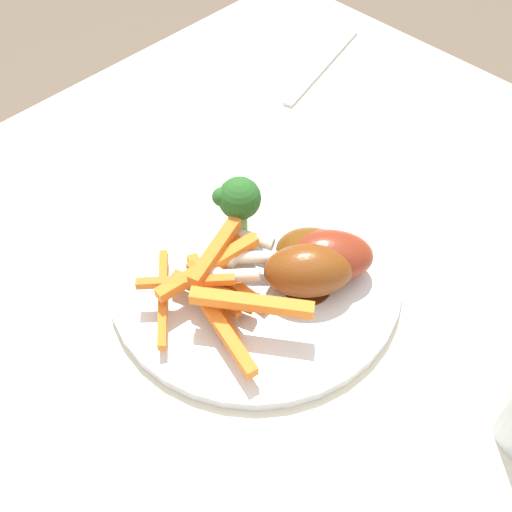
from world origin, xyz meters
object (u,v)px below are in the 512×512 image
object	(u,v)px
dining_table	(214,378)
chicken_drumstick_far	(303,271)
broccoli_floret_front	(237,199)
chicken_drumstick_extra	(312,255)
chicken_drumstick_near	(322,256)
fork	(323,65)
carrot_fries_pile	(217,288)
dinner_plate	(256,273)

from	to	relation	value
dining_table	chicken_drumstick_far	world-z (taller)	chicken_drumstick_far
dining_table	broccoli_floret_front	size ratio (longest dim) A/B	15.58
dining_table	chicken_drumstick_extra	distance (m)	0.18
dining_table	chicken_drumstick_near	xyz separation A→B (m)	(-0.10, 0.04, 0.15)
chicken_drumstick_extra	fork	distance (m)	0.34
carrot_fries_pile	chicken_drumstick_far	xyz separation A→B (m)	(-0.06, 0.04, 0.00)
broccoli_floret_front	chicken_drumstick_extra	world-z (taller)	broccoli_floret_front
dining_table	broccoli_floret_front	bearing A→B (deg)	-151.76
chicken_drumstick_near	chicken_drumstick_far	bearing A→B (deg)	-0.90
dinner_plate	chicken_drumstick_extra	size ratio (longest dim) A/B	2.05
dinner_plate	chicken_drumstick_near	distance (m)	0.07
dinner_plate	carrot_fries_pile	size ratio (longest dim) A/B	1.74
dining_table	dinner_plate	distance (m)	0.14
chicken_drumstick_extra	chicken_drumstick_far	bearing A→B (deg)	21.23
dinner_plate	chicken_drumstick_far	distance (m)	0.05
carrot_fries_pile	fork	xyz separation A→B (m)	(-0.35, -0.18, -0.03)
chicken_drumstick_near	chicken_drumstick_extra	world-z (taller)	chicken_drumstick_near
dinner_plate	chicken_drumstick_extra	xyz separation A→B (m)	(-0.04, 0.04, 0.03)
dinner_plate	chicken_drumstick_extra	world-z (taller)	chicken_drumstick_extra
chicken_drumstick_far	carrot_fries_pile	bearing A→B (deg)	-32.70
broccoli_floret_front	fork	size ratio (longest dim) A/B	0.34
broccoli_floret_front	carrot_fries_pile	bearing A→B (deg)	33.77
dining_table	carrot_fries_pile	distance (m)	0.15
dinner_plate	carrot_fries_pile	xyz separation A→B (m)	(0.05, 0.00, 0.03)
dinner_plate	fork	size ratio (longest dim) A/B	1.43
broccoli_floret_front	chicken_drumstick_near	world-z (taller)	broccoli_floret_front
chicken_drumstick_far	fork	world-z (taller)	chicken_drumstick_far
dining_table	fork	distance (m)	0.42
broccoli_floret_front	chicken_drumstick_extra	bearing A→B (deg)	99.75
carrot_fries_pile	chicken_drumstick_near	xyz separation A→B (m)	(-0.09, 0.04, 0.00)
chicken_drumstick_far	chicken_drumstick_extra	world-z (taller)	chicken_drumstick_far
broccoli_floret_front	chicken_drumstick_extra	size ratio (longest dim) A/B	0.49
chicken_drumstick_near	broccoli_floret_front	bearing A→B (deg)	-78.64
dining_table	fork	size ratio (longest dim) A/B	5.31
carrot_fries_pile	chicken_drumstick_extra	bearing A→B (deg)	158.55
dinner_plate	chicken_drumstick_far	bearing A→B (deg)	110.22
broccoli_floret_front	chicken_drumstick_near	xyz separation A→B (m)	(-0.02, 0.09, -0.02)
fork	dinner_plate	bearing A→B (deg)	16.34
broccoli_floret_front	chicken_drumstick_far	bearing A→B (deg)	85.73
dining_table	chicken_drumstick_near	size ratio (longest dim) A/B	8.39
chicken_drumstick_far	dinner_plate	bearing A→B (deg)	-69.78
dining_table	fork	bearing A→B (deg)	-154.10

